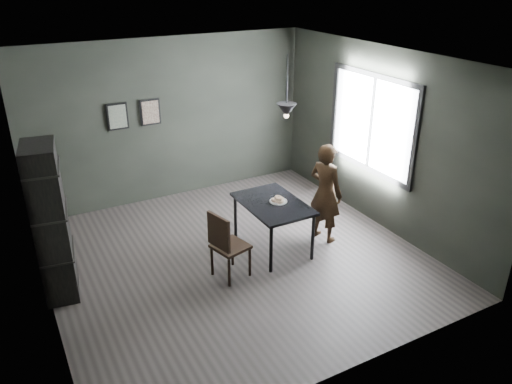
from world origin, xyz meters
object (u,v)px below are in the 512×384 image
shelf_unit (51,223)px  cafe_table (273,207)px  wood_chair (225,242)px  pendant_lamp (287,110)px  woman (325,193)px  white_plate (278,202)px

shelf_unit → cafe_table: bearing=1.6°
wood_chair → pendant_lamp: bearing=7.6°
woman → wood_chair: 1.80m
woman → pendant_lamp: size_ratio=1.77×
wood_chair → pendant_lamp: pendant_lamp is taller
wood_chair → shelf_unit: bearing=145.9°
shelf_unit → pendant_lamp: (3.17, -0.25, 1.05)m
white_plate → cafe_table: bearing=160.7°
pendant_lamp → woman: bearing=-20.3°
wood_chair → shelf_unit: size_ratio=0.48×
white_plate → pendant_lamp: (0.18, 0.13, 1.29)m
white_plate → pendant_lamp: size_ratio=0.27×
cafe_table → white_plate: white_plate is taller
cafe_table → shelf_unit: size_ratio=0.60×
wood_chair → woman: bearing=-5.9°
white_plate → shelf_unit: 3.03m
cafe_table → pendant_lamp: bearing=21.8°
shelf_unit → pendant_lamp: bearing=3.9°
woman → wood_chair: woman is taller
woman → shelf_unit: (-3.75, 0.46, 0.23)m
pendant_lamp → white_plate: bearing=-144.6°
white_plate → pendant_lamp: pendant_lamp is taller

